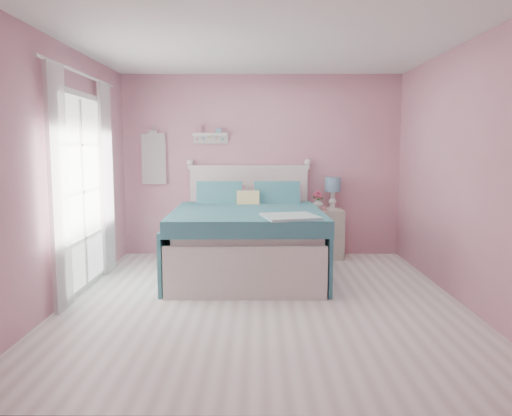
{
  "coord_description": "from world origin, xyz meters",
  "views": [
    {
      "loc": [
        -0.05,
        -5.0,
        1.56
      ],
      "look_at": [
        -0.08,
        1.2,
        0.81
      ],
      "focal_mm": 35.0,
      "sensor_mm": 36.0,
      "label": 1
    }
  ],
  "objects_px": {
    "nightstand": "(325,233)",
    "table_lamp": "(333,187)",
    "bed": "(247,239)",
    "teacup": "(324,208)",
    "vase": "(318,203)"
  },
  "relations": [
    {
      "from": "table_lamp",
      "to": "bed",
      "type": "bearing_deg",
      "value": -141.35
    },
    {
      "from": "table_lamp",
      "to": "vase",
      "type": "relative_size",
      "value": 2.73
    },
    {
      "from": "table_lamp",
      "to": "teacup",
      "type": "bearing_deg",
      "value": -124.97
    },
    {
      "from": "vase",
      "to": "teacup",
      "type": "height_order",
      "value": "vase"
    },
    {
      "from": "bed",
      "to": "table_lamp",
      "type": "distance_m",
      "value": 1.64
    },
    {
      "from": "bed",
      "to": "teacup",
      "type": "height_order",
      "value": "bed"
    },
    {
      "from": "bed",
      "to": "table_lamp",
      "type": "relative_size",
      "value": 5.07
    },
    {
      "from": "vase",
      "to": "teacup",
      "type": "xyz_separation_m",
      "value": [
        0.06,
        -0.18,
        -0.05
      ]
    },
    {
      "from": "teacup",
      "to": "nightstand",
      "type": "bearing_deg",
      "value": 71.04
    },
    {
      "from": "nightstand",
      "to": "table_lamp",
      "type": "distance_m",
      "value": 0.67
    },
    {
      "from": "bed",
      "to": "teacup",
      "type": "bearing_deg",
      "value": 33.68
    },
    {
      "from": "vase",
      "to": "teacup",
      "type": "bearing_deg",
      "value": -71.86
    },
    {
      "from": "bed",
      "to": "teacup",
      "type": "relative_size",
      "value": 26.13
    },
    {
      "from": "nightstand",
      "to": "table_lamp",
      "type": "xyz_separation_m",
      "value": [
        0.11,
        0.08,
        0.66
      ]
    },
    {
      "from": "nightstand",
      "to": "table_lamp",
      "type": "relative_size",
      "value": 1.54
    }
  ]
}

